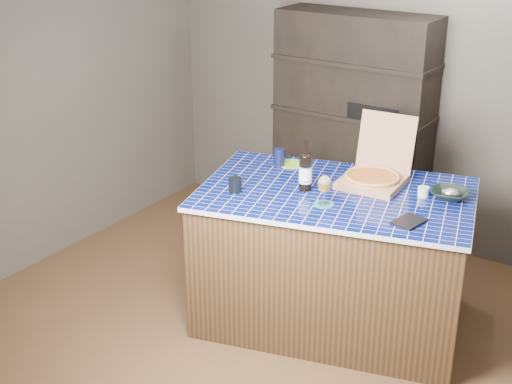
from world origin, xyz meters
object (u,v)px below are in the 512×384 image
Objects in this scene: kitchen_island at (333,257)px; dvd_case at (409,222)px; wine_glass at (324,185)px; bowl at (450,194)px; pizza_box at (374,175)px; mead_bottle at (306,171)px.

kitchen_island is 10.01× the size of dvd_case.
bowl is at bearing 40.74° from wine_glass.
kitchen_island is 8.49× the size of bowl.
pizza_box is 0.45m from mead_bottle.
mead_bottle is 0.74m from dvd_case.
pizza_box is 0.48m from bowl.
mead_bottle reaches higher than dvd_case.
pizza_box is at bearing 145.24° from dvd_case.
pizza_box is 2.17× the size of bowl.
wine_glass reaches higher than kitchen_island.
dvd_case is 0.85× the size of bowl.
pizza_box reaches higher than wine_glass.
bowl reaches higher than kitchen_island.
wine_glass is 0.96× the size of dvd_case.
pizza_box is at bearing -174.80° from bowl.
wine_glass is at bearing -97.19° from kitchen_island.
pizza_box is at bearing 45.90° from kitchen_island.
pizza_box reaches higher than dvd_case.
wine_glass is 0.53m from dvd_case.
dvd_case is at bearing -32.82° from kitchen_island.
dvd_case is (0.51, 0.04, -0.12)m from wine_glass.
kitchen_island is 0.58m from pizza_box.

